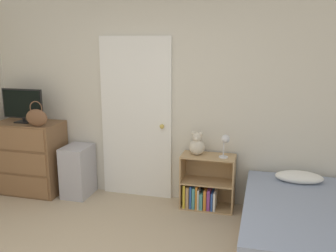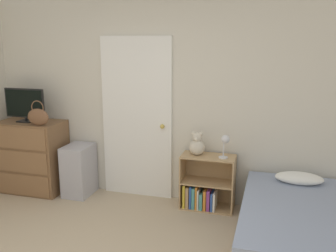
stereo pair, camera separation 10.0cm
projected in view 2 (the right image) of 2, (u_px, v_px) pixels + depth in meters
wall_back at (155, 99)px, 4.65m from camera, size 10.00×0.06×2.55m
door_closed at (137, 119)px, 4.72m from camera, size 0.92×0.09×2.04m
dresser at (33, 156)px, 4.99m from camera, size 0.84×0.51×0.95m
tv at (25, 104)px, 4.83m from camera, size 0.57×0.16×0.44m
handbag at (38, 117)px, 4.63m from camera, size 0.29×0.09×0.32m
storage_bin at (79, 170)px, 4.88m from camera, size 0.32×0.43×0.66m
bookshelf at (204, 188)px, 4.50m from camera, size 0.64×0.32×0.66m
teddy_bear at (197, 145)px, 4.41m from camera, size 0.19×0.19×0.28m
desk_lamp at (225, 142)px, 4.26m from camera, size 0.12×0.12×0.28m
bed at (300, 230)px, 3.54m from camera, size 1.13×1.80×0.58m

